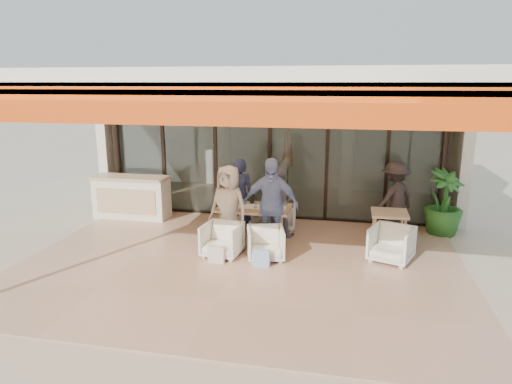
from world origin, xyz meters
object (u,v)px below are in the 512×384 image
host_counter (132,197)px  chair_far_left (245,213)px  chair_near_right (266,242)px  diner_navy (239,196)px  side_table (389,217)px  chair_far_right (281,215)px  dining_table (254,209)px  standing_woman (394,198)px  diner_grey (278,202)px  potted_palm (444,202)px  chair_near_left (222,238)px  diner_cream (229,207)px  side_chair (391,242)px  diner_periwinkle (270,205)px

host_counter → chair_far_left: 2.85m
chair_near_right → diner_navy: size_ratio=0.41×
diner_navy → side_table: bearing=165.7°
host_counter → chair_far_left: (2.84, -0.08, -0.22)m
chair_far_right → dining_table: bearing=60.7°
chair_far_left → side_table: size_ratio=0.83×
host_counter → chair_near_right: (3.68, -1.98, -0.19)m
dining_table → side_table: dining_table is taller
standing_woman → chair_near_right: bearing=-2.1°
chair_far_left → diner_navy: diner_navy is taller
chair_near_right → dining_table: bearing=98.8°
diner_grey → host_counter: bearing=-7.8°
chair_far_left → dining_table: bearing=124.0°
chair_far_left → potted_palm: bearing=-165.5°
chair_far_left → chair_near_right: (0.84, -1.90, 0.03)m
chair_near_left → diner_grey: size_ratio=0.47×
chair_far_right → diner_grey: (0.00, -0.50, 0.43)m
diner_cream → side_chair: diner_cream is taller
chair_far_right → diner_cream: bearing=54.0°
diner_cream → potted_palm: bearing=38.0°
chair_near_right → diner_grey: size_ratio=0.45×
diner_navy → diner_grey: diner_navy is taller
host_counter → side_table: (5.97, -0.86, 0.11)m
potted_palm → chair_near_right: bearing=-147.6°
dining_table → diner_grey: 0.62m
chair_near_left → side_chair: size_ratio=0.96×
chair_far_left → side_chair: 3.48m
chair_near_right → diner_cream: diner_cream is taller
chair_near_right → diner_cream: size_ratio=0.41×
chair_near_right → host_counter: bearing=136.5°
diner_navy → standing_woman: size_ratio=1.04×
chair_near_left → potted_palm: size_ratio=0.50×
chair_far_left → chair_near_right: chair_near_right is taller
chair_near_left → diner_cream: diner_cream is taller
chair_far_left → chair_near_right: bearing=124.1°
chair_far_left → standing_woman: size_ratio=0.38×
side_table → potted_palm: bearing=42.3°
chair_far_left → diner_periwinkle: size_ratio=0.33×
chair_far_right → diner_cream: size_ratio=0.39×
chair_near_left → diner_navy: bearing=95.8°
chair_near_left → standing_woman: bearing=37.6°
chair_near_left → diner_periwinkle: 1.13m
diner_cream → diner_periwinkle: (0.84, 0.00, 0.09)m
dining_table → chair_far_left: dining_table is taller
diner_cream → side_chair: 3.17m
side_chair → potted_palm: bearing=77.7°
dining_table → chair_far_left: 1.10m
host_counter → diner_periwinkle: bearing=-21.9°
dining_table → standing_woman: size_ratio=0.93×
chair_far_right → chair_near_right: bearing=84.9°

